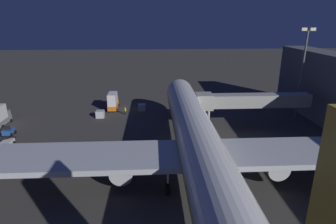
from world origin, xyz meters
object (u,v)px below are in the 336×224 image
at_px(baggage_container_mid_row, 100,114).
at_px(baggage_container_far_row, 142,107).
at_px(ground_crew_by_belt_loader, 125,110).
at_px(cargo_truck_aft, 113,101).
at_px(catering_truck, 0,116).
at_px(baggage_tug_lead, 8,131).
at_px(apron_floodlight_mast, 302,68).
at_px(airliner_at_gate, 201,151).
at_px(jet_bridge, 245,101).
at_px(belt_loader, 4,144).
at_px(traffic_cone_nose_port, 188,111).
at_px(traffic_cone_nose_starboard, 169,111).

relative_size(baggage_container_mid_row, baggage_container_far_row, 1.02).
relative_size(baggage_container_far_row, ground_crew_by_belt_loader, 0.98).
bearing_deg(baggage_container_far_row, cargo_truck_aft, -11.84).
relative_size(catering_truck, baggage_tug_lead, 2.26).
distance_m(apron_floodlight_mast, baggage_container_mid_row, 44.47).
distance_m(airliner_at_gate, jet_bridge, 24.43).
bearing_deg(cargo_truck_aft, belt_loader, 53.45).
xyz_separation_m(airliner_at_gate, baggage_container_mid_row, (17.69, -28.43, -4.59)).
relative_size(apron_floodlight_mast, belt_loader, 2.56).
bearing_deg(ground_crew_by_belt_loader, traffic_cone_nose_port, -176.80).
relative_size(baggage_container_mid_row, traffic_cone_nose_starboard, 3.19).
xyz_separation_m(baggage_tug_lead, traffic_cone_nose_starboard, (-30.94, -11.78, -0.50)).
bearing_deg(ground_crew_by_belt_loader, cargo_truck_aft, -51.31).
distance_m(apron_floodlight_mast, traffic_cone_nose_port, 26.18).
distance_m(apron_floodlight_mast, cargo_truck_aft, 42.85).
xyz_separation_m(baggage_container_mid_row, baggage_container_far_row, (-9.07, -4.34, 0.01)).
relative_size(apron_floodlight_mast, cargo_truck_aft, 3.23).
bearing_deg(traffic_cone_nose_port, apron_floodlight_mast, 167.62).
bearing_deg(traffic_cone_nose_port, traffic_cone_nose_starboard, 0.00).
distance_m(belt_loader, cargo_truck_aft, 26.07).
bearing_deg(apron_floodlight_mast, airliner_at_gate, 45.41).
height_order(cargo_truck_aft, baggage_container_far_row, cargo_truck_aft).
distance_m(jet_bridge, traffic_cone_nose_starboard, 18.18).
distance_m(cargo_truck_aft, ground_crew_by_belt_loader, 5.30).
height_order(ground_crew_by_belt_loader, traffic_cone_nose_port, ground_crew_by_belt_loader).
xyz_separation_m(catering_truck, baggage_container_mid_row, (-19.47, -3.92, -1.33)).
bearing_deg(baggage_tug_lead, ground_crew_by_belt_loader, -152.22).
bearing_deg(baggage_tug_lead, traffic_cone_nose_starboard, -159.16).
bearing_deg(jet_bridge, traffic_cone_nose_starboard, -34.27).
bearing_deg(traffic_cone_nose_port, belt_loader, 28.00).
relative_size(cargo_truck_aft, traffic_cone_nose_port, 10.79).
distance_m(jet_bridge, baggage_tug_lead, 45.61).
xyz_separation_m(baggage_tug_lead, traffic_cone_nose_port, (-35.34, -11.78, -0.50)).
distance_m(cargo_truck_aft, traffic_cone_nose_port, 18.13).
xyz_separation_m(baggage_container_far_row, traffic_cone_nose_port, (-10.83, 1.78, -0.53)).
height_order(airliner_at_gate, ground_crew_by_belt_loader, airliner_at_gate).
bearing_deg(belt_loader, ground_crew_by_belt_loader, -138.01).
distance_m(catering_truck, baggage_container_far_row, 29.73).
bearing_deg(apron_floodlight_mast, baggage_container_far_row, -11.42).
relative_size(ground_crew_by_belt_loader, traffic_cone_nose_port, 3.18).
relative_size(jet_bridge, catering_truck, 4.51).
distance_m(apron_floodlight_mast, baggage_tug_lead, 59.90).
distance_m(belt_loader, baggage_tug_lead, 6.26).
height_order(baggage_container_mid_row, ground_crew_by_belt_loader, ground_crew_by_belt_loader).
relative_size(baggage_container_far_row, traffic_cone_nose_starboard, 3.11).
distance_m(jet_bridge, catering_truck, 49.58).
xyz_separation_m(apron_floodlight_mast, cargo_truck_aft, (41.05, -8.35, -9.00)).
xyz_separation_m(belt_loader, cargo_truck_aft, (-15.51, -20.92, 1.21)).
bearing_deg(jet_bridge, baggage_tug_lead, 2.49).
bearing_deg(traffic_cone_nose_port, jet_bridge, 135.53).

